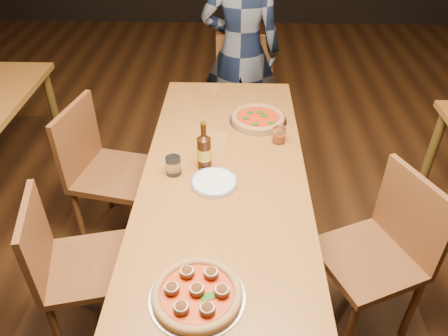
{
  "coord_description": "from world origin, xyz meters",
  "views": [
    {
      "loc": [
        0.05,
        -1.69,
        2.05
      ],
      "look_at": [
        0.0,
        -0.05,
        0.82
      ],
      "focal_mm": 35.0,
      "sensor_mm": 36.0,
      "label": 1
    }
  ],
  "objects_px": {
    "beer_bottle": "(204,152)",
    "chair_main_e": "(368,258)",
    "water_glass": "(173,166)",
    "table_main": "(224,185)",
    "chair_end": "(240,99)",
    "chair_main_nw": "(88,266)",
    "plate_stack": "(214,182)",
    "chair_main_sw": "(115,173)",
    "pizza_margherita": "(258,118)",
    "diner": "(241,52)",
    "pizza_meatball": "(197,294)",
    "amber_glass": "(279,135)"
  },
  "relations": [
    {
      "from": "beer_bottle",
      "to": "chair_main_e",
      "type": "bearing_deg",
      "value": -21.38
    },
    {
      "from": "chair_main_e",
      "to": "water_glass",
      "type": "bearing_deg",
      "value": -129.15
    },
    {
      "from": "table_main",
      "to": "chair_end",
      "type": "distance_m",
      "value": 1.32
    },
    {
      "from": "chair_main_nw",
      "to": "plate_stack",
      "type": "xyz_separation_m",
      "value": [
        0.59,
        0.25,
        0.33
      ]
    },
    {
      "from": "chair_main_sw",
      "to": "pizza_margherita",
      "type": "xyz_separation_m",
      "value": [
        0.85,
        0.15,
        0.31
      ]
    },
    {
      "from": "chair_main_nw",
      "to": "diner",
      "type": "height_order",
      "value": "diner"
    },
    {
      "from": "pizza_meatball",
      "to": "water_glass",
      "type": "xyz_separation_m",
      "value": [
        -0.17,
        0.72,
        0.02
      ]
    },
    {
      "from": "chair_main_nw",
      "to": "chair_main_sw",
      "type": "distance_m",
      "value": 0.69
    },
    {
      "from": "table_main",
      "to": "chair_main_sw",
      "type": "height_order",
      "value": "chair_main_sw"
    },
    {
      "from": "table_main",
      "to": "water_glass",
      "type": "xyz_separation_m",
      "value": [
        -0.25,
        -0.01,
        0.12
      ]
    },
    {
      "from": "beer_bottle",
      "to": "pizza_margherita",
      "type": "bearing_deg",
      "value": 58.33
    },
    {
      "from": "pizza_meatball",
      "to": "amber_glass",
      "type": "relative_size",
      "value": 3.95
    },
    {
      "from": "pizza_margherita",
      "to": "chair_end",
      "type": "bearing_deg",
      "value": 97.3
    },
    {
      "from": "chair_main_e",
      "to": "pizza_meatball",
      "type": "distance_m",
      "value": 0.95
    },
    {
      "from": "chair_end",
      "to": "amber_glass",
      "type": "height_order",
      "value": "chair_end"
    },
    {
      "from": "chair_main_e",
      "to": "pizza_meatball",
      "type": "height_order",
      "value": "chair_main_e"
    },
    {
      "from": "table_main",
      "to": "chair_main_e",
      "type": "distance_m",
      "value": 0.77
    },
    {
      "from": "pizza_margherita",
      "to": "diner",
      "type": "bearing_deg",
      "value": 96.41
    },
    {
      "from": "chair_main_e",
      "to": "diner",
      "type": "distance_m",
      "value": 1.8
    },
    {
      "from": "plate_stack",
      "to": "amber_glass",
      "type": "height_order",
      "value": "amber_glass"
    },
    {
      "from": "water_glass",
      "to": "amber_glass",
      "type": "bearing_deg",
      "value": 29.19
    },
    {
      "from": "chair_main_e",
      "to": "pizza_margherita",
      "type": "bearing_deg",
      "value": -169.93
    },
    {
      "from": "chair_main_sw",
      "to": "chair_main_nw",
      "type": "bearing_deg",
      "value": -165.98
    },
    {
      "from": "pizza_meatball",
      "to": "amber_glass",
      "type": "xyz_separation_m",
      "value": [
        0.36,
        1.02,
        0.02
      ]
    },
    {
      "from": "chair_main_sw",
      "to": "plate_stack",
      "type": "height_order",
      "value": "chair_main_sw"
    },
    {
      "from": "table_main",
      "to": "chair_main_e",
      "type": "bearing_deg",
      "value": -20.68
    },
    {
      "from": "table_main",
      "to": "pizza_meatball",
      "type": "distance_m",
      "value": 0.74
    },
    {
      "from": "pizza_margherita",
      "to": "diner",
      "type": "distance_m",
      "value": 0.9
    },
    {
      "from": "chair_end",
      "to": "pizza_meatball",
      "type": "distance_m",
      "value": 2.06
    },
    {
      "from": "water_glass",
      "to": "diner",
      "type": "bearing_deg",
      "value": 76.96
    },
    {
      "from": "chair_end",
      "to": "beer_bottle",
      "type": "distance_m",
      "value": 1.32
    },
    {
      "from": "pizza_meatball",
      "to": "chair_end",
      "type": "bearing_deg",
      "value": 85.76
    },
    {
      "from": "table_main",
      "to": "pizza_margherita",
      "type": "height_order",
      "value": "pizza_margherita"
    },
    {
      "from": "chair_main_e",
      "to": "water_glass",
      "type": "relative_size",
      "value": 9.84
    },
    {
      "from": "beer_bottle",
      "to": "water_glass",
      "type": "bearing_deg",
      "value": -159.19
    },
    {
      "from": "plate_stack",
      "to": "chair_main_sw",
      "type": "bearing_deg",
      "value": 144.74
    },
    {
      "from": "chair_main_e",
      "to": "chair_end",
      "type": "height_order",
      "value": "chair_end"
    },
    {
      "from": "table_main",
      "to": "diner",
      "type": "height_order",
      "value": "diner"
    },
    {
      "from": "chair_main_e",
      "to": "chair_end",
      "type": "distance_m",
      "value": 1.68
    },
    {
      "from": "plate_stack",
      "to": "amber_glass",
      "type": "relative_size",
      "value": 2.53
    },
    {
      "from": "table_main",
      "to": "plate_stack",
      "type": "height_order",
      "value": "plate_stack"
    },
    {
      "from": "table_main",
      "to": "chair_main_e",
      "type": "relative_size",
      "value": 2.19
    },
    {
      "from": "chair_main_nw",
      "to": "chair_main_sw",
      "type": "relative_size",
      "value": 0.94
    },
    {
      "from": "table_main",
      "to": "chair_main_nw",
      "type": "relative_size",
      "value": 2.3
    },
    {
      "from": "pizza_margherita",
      "to": "plate_stack",
      "type": "bearing_deg",
      "value": -110.97
    },
    {
      "from": "table_main",
      "to": "amber_glass",
      "type": "bearing_deg",
      "value": 45.55
    },
    {
      "from": "chair_main_e",
      "to": "beer_bottle",
      "type": "bearing_deg",
      "value": -135.35
    },
    {
      "from": "table_main",
      "to": "pizza_margherita",
      "type": "bearing_deg",
      "value": 70.33
    },
    {
      "from": "diner",
      "to": "pizza_margherita",
      "type": "bearing_deg",
      "value": 99.55
    },
    {
      "from": "pizza_margherita",
      "to": "plate_stack",
      "type": "xyz_separation_m",
      "value": [
        -0.22,
        -0.59,
        -0.01
      ]
    }
  ]
}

